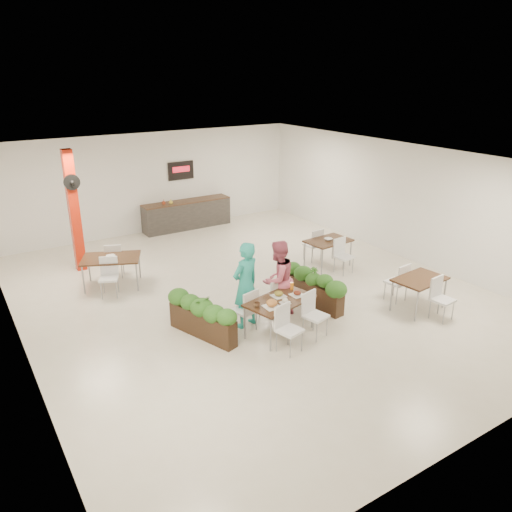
{
  "coord_description": "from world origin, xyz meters",
  "views": [
    {
      "loc": [
        -5.72,
        -9.22,
        5.06
      ],
      "look_at": [
        -0.07,
        -0.35,
        1.1
      ],
      "focal_mm": 35.0,
      "sensor_mm": 36.0,
      "label": 1
    }
  ],
  "objects_px": {
    "red_column": "(74,210)",
    "side_table_c": "(419,284)",
    "main_table": "(280,305)",
    "service_counter": "(187,214)",
    "diner_woman": "(278,279)",
    "planter_left": "(202,314)",
    "side_table_a": "(111,261)",
    "planter_right": "(313,285)",
    "side_table_b": "(328,244)",
    "diner_man": "(246,285)"
  },
  "relations": [
    {
      "from": "red_column",
      "to": "side_table_c",
      "type": "relative_size",
      "value": 1.94
    },
    {
      "from": "red_column",
      "to": "main_table",
      "type": "height_order",
      "value": "red_column"
    },
    {
      "from": "service_counter",
      "to": "diner_woman",
      "type": "xyz_separation_m",
      "value": [
        -1.1,
        -6.91,
        0.37
      ]
    },
    {
      "from": "main_table",
      "to": "planter_left",
      "type": "bearing_deg",
      "value": 151.66
    },
    {
      "from": "planter_left",
      "to": "side_table_a",
      "type": "bearing_deg",
      "value": 102.17
    },
    {
      "from": "service_counter",
      "to": "side_table_c",
      "type": "distance_m",
      "value": 8.51
    },
    {
      "from": "diner_woman",
      "to": "planter_right",
      "type": "relative_size",
      "value": 0.99
    },
    {
      "from": "diner_woman",
      "to": "main_table",
      "type": "bearing_deg",
      "value": 44.46
    },
    {
      "from": "diner_woman",
      "to": "planter_left",
      "type": "relative_size",
      "value": 1.03
    },
    {
      "from": "side_table_b",
      "to": "planter_left",
      "type": "bearing_deg",
      "value": -165.24
    },
    {
      "from": "service_counter",
      "to": "diner_woman",
      "type": "bearing_deg",
      "value": -99.03
    },
    {
      "from": "diner_man",
      "to": "diner_woman",
      "type": "height_order",
      "value": "diner_man"
    },
    {
      "from": "service_counter",
      "to": "side_table_b",
      "type": "distance_m",
      "value": 5.52
    },
    {
      "from": "main_table",
      "to": "side_table_b",
      "type": "xyz_separation_m",
      "value": [
        3.23,
        2.32,
        -0.01
      ]
    },
    {
      "from": "diner_man",
      "to": "diner_woman",
      "type": "xyz_separation_m",
      "value": [
        0.8,
        0.0,
        -0.06
      ]
    },
    {
      "from": "planter_right",
      "to": "side_table_c",
      "type": "distance_m",
      "value": 2.32
    },
    {
      "from": "planter_right",
      "to": "red_column",
      "type": "bearing_deg",
      "value": 127.77
    },
    {
      "from": "diner_woman",
      "to": "side_table_c",
      "type": "relative_size",
      "value": 1.04
    },
    {
      "from": "main_table",
      "to": "side_table_c",
      "type": "bearing_deg",
      "value": -13.24
    },
    {
      "from": "main_table",
      "to": "planter_left",
      "type": "distance_m",
      "value": 1.55
    },
    {
      "from": "main_table",
      "to": "planter_right",
      "type": "height_order",
      "value": "main_table"
    },
    {
      "from": "red_column",
      "to": "side_table_b",
      "type": "distance_m",
      "value": 6.72
    },
    {
      "from": "service_counter",
      "to": "side_table_a",
      "type": "bearing_deg",
      "value": -136.68
    },
    {
      "from": "main_table",
      "to": "side_table_a",
      "type": "relative_size",
      "value": 1.13
    },
    {
      "from": "side_table_b",
      "to": "side_table_c",
      "type": "xyz_separation_m",
      "value": [
        0.0,
        -3.08,
        -0.01
      ]
    },
    {
      "from": "side_table_c",
      "to": "side_table_b",
      "type": "bearing_deg",
      "value": 84.42
    },
    {
      "from": "planter_right",
      "to": "side_table_a",
      "type": "xyz_separation_m",
      "value": [
        -3.51,
        3.49,
        0.16
      ]
    },
    {
      "from": "diner_man",
      "to": "planter_left",
      "type": "bearing_deg",
      "value": -18.21
    },
    {
      "from": "diner_woman",
      "to": "side_table_a",
      "type": "xyz_separation_m",
      "value": [
        -2.51,
        3.51,
        -0.22
      ]
    },
    {
      "from": "side_table_a",
      "to": "service_counter",
      "type": "bearing_deg",
      "value": 67.63
    },
    {
      "from": "main_table",
      "to": "diner_woman",
      "type": "bearing_deg",
      "value": 58.14
    },
    {
      "from": "diner_woman",
      "to": "planter_left",
      "type": "distance_m",
      "value": 1.81
    },
    {
      "from": "red_column",
      "to": "side_table_a",
      "type": "distance_m",
      "value": 1.88
    },
    {
      "from": "side_table_a",
      "to": "diner_man",
      "type": "bearing_deg",
      "value": -39.73
    },
    {
      "from": "planter_right",
      "to": "side_table_b",
      "type": "relative_size",
      "value": 1.06
    },
    {
      "from": "red_column",
      "to": "side_table_b",
      "type": "relative_size",
      "value": 1.94
    },
    {
      "from": "service_counter",
      "to": "diner_man",
      "type": "xyz_separation_m",
      "value": [
        -1.9,
        -6.91,
        0.43
      ]
    },
    {
      "from": "diner_woman",
      "to": "diner_man",
      "type": "bearing_deg",
      "value": -13.67
    },
    {
      "from": "main_table",
      "to": "side_table_a",
      "type": "xyz_separation_m",
      "value": [
        -2.1,
        4.17,
        0.01
      ]
    },
    {
      "from": "side_table_c",
      "to": "red_column",
      "type": "bearing_deg",
      "value": 125.84
    },
    {
      "from": "diner_man",
      "to": "side_table_b",
      "type": "xyz_separation_m",
      "value": [
        3.62,
        1.67,
        -0.29
      ]
    },
    {
      "from": "main_table",
      "to": "planter_left",
      "type": "height_order",
      "value": "main_table"
    },
    {
      "from": "planter_left",
      "to": "side_table_a",
      "type": "height_order",
      "value": "side_table_a"
    },
    {
      "from": "diner_man",
      "to": "side_table_a",
      "type": "relative_size",
      "value": 1.12
    },
    {
      "from": "red_column",
      "to": "planter_right",
      "type": "distance_m",
      "value": 6.47
    },
    {
      "from": "service_counter",
      "to": "planter_left",
      "type": "bearing_deg",
      "value": -112.76
    },
    {
      "from": "red_column",
      "to": "side_table_c",
      "type": "height_order",
      "value": "red_column"
    },
    {
      "from": "main_table",
      "to": "side_table_a",
      "type": "distance_m",
      "value": 4.67
    },
    {
      "from": "service_counter",
      "to": "diner_man",
      "type": "height_order",
      "value": "service_counter"
    },
    {
      "from": "planter_right",
      "to": "side_table_b",
      "type": "bearing_deg",
      "value": 42.26
    }
  ]
}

